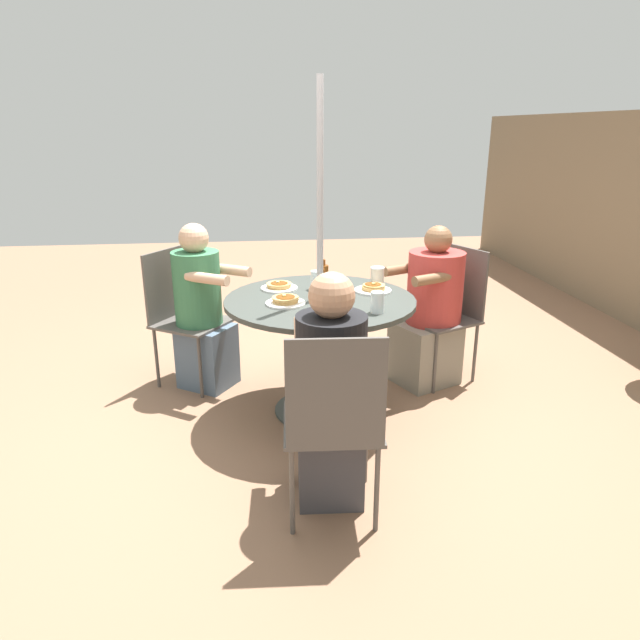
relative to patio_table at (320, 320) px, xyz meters
name	(u,v)px	position (x,y,z in m)	size (l,w,h in m)	color
ground_plane	(320,410)	(0.00, 0.00, -0.63)	(12.00, 12.00, 0.00)	#8C664C
patio_table	(320,320)	(0.00, 0.00, 0.00)	(1.18, 1.18, 0.77)	#383D38
umbrella_pole	(320,258)	(0.00, 0.00, 0.39)	(0.04, 0.04, 2.04)	#ADADB2
patio_chair_north	(334,417)	(1.10, -0.07, -0.09)	(0.48, 0.48, 0.96)	#514C47
diner_north	(331,399)	(0.92, -0.06, -0.09)	(0.52, 0.35, 1.17)	#3D3D42
patio_chair_east	(450,306)	(-0.45, 1.00, -0.09)	(0.59, 0.59, 0.96)	#514C47
diner_east	(430,314)	(-0.38, 0.83, -0.12)	(0.54, 0.59, 1.14)	gray
patio_chair_south	(181,309)	(-0.60, -0.92, -0.09)	(0.62, 0.62, 0.96)	#514C47
diner_south	(202,313)	(-0.50, -0.77, -0.09)	(0.52, 0.57, 1.17)	slate
pancake_plate_a	(286,301)	(0.10, -0.22, 0.16)	(0.24, 0.24, 0.06)	white
pancake_plate_b	(373,289)	(-0.12, 0.36, 0.16)	(0.24, 0.24, 0.06)	white
pancake_plate_c	(279,287)	(-0.24, -0.24, 0.15)	(0.24, 0.24, 0.05)	white
pancake_plate_d	(332,307)	(0.26, 0.04, 0.16)	(0.24, 0.24, 0.06)	white
syrup_bottle	(323,271)	(-0.47, 0.08, 0.19)	(0.09, 0.07, 0.14)	brown
coffee_cup	(377,275)	(-0.30, 0.42, 0.19)	(0.09, 0.09, 0.11)	beige
drinking_glass_a	(377,302)	(0.32, 0.29, 0.20)	(0.08, 0.08, 0.12)	silver
drinking_glass_b	(316,280)	(-0.22, 0.00, 0.20)	(0.07, 0.07, 0.12)	silver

